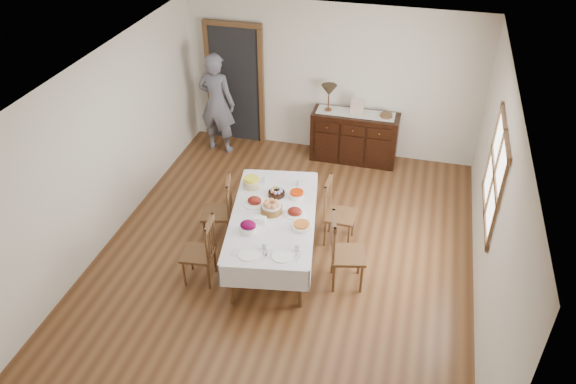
% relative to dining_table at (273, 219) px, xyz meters
% --- Properties ---
extents(ground, '(6.00, 6.00, 0.00)m').
position_rel_dining_table_xyz_m(ground, '(0.14, 0.12, -0.64)').
color(ground, brown).
extents(room_shell, '(5.02, 6.02, 2.65)m').
position_rel_dining_table_xyz_m(room_shell, '(-0.00, 0.54, 1.00)').
color(room_shell, white).
rests_on(room_shell, ground).
extents(dining_table, '(1.42, 2.26, 0.73)m').
position_rel_dining_table_xyz_m(dining_table, '(0.00, 0.00, 0.00)').
color(dining_table, white).
rests_on(dining_table, ground).
extents(chair_left_near, '(0.44, 0.44, 0.95)m').
position_rel_dining_table_xyz_m(chair_left_near, '(-0.75, -0.65, -0.16)').
color(chair_left_near, '#54371E').
rests_on(chair_left_near, ground).
extents(chair_left_far, '(0.50, 0.50, 0.99)m').
position_rel_dining_table_xyz_m(chair_left_far, '(-0.82, 0.21, -0.14)').
color(chair_left_far, '#54371E').
rests_on(chair_left_far, ground).
extents(chair_right_near, '(0.51, 0.51, 1.03)m').
position_rel_dining_table_xyz_m(chair_right_near, '(0.99, -0.26, -0.12)').
color(chair_right_near, '#54371E').
rests_on(chair_right_near, ground).
extents(chair_right_far, '(0.42, 0.42, 0.99)m').
position_rel_dining_table_xyz_m(chair_right_far, '(0.74, 0.57, -0.14)').
color(chair_right_far, '#54371E').
rests_on(chair_right_far, ground).
extents(sideboard, '(1.45, 0.53, 0.87)m').
position_rel_dining_table_xyz_m(sideboard, '(0.63, 2.84, -0.20)').
color(sideboard, black).
rests_on(sideboard, ground).
extents(person, '(0.63, 0.44, 1.92)m').
position_rel_dining_table_xyz_m(person, '(-1.74, 2.59, 0.32)').
color(person, slate).
rests_on(person, ground).
extents(bread_basket, '(0.28, 0.28, 0.17)m').
position_rel_dining_table_xyz_m(bread_basket, '(-0.03, 0.04, 0.16)').
color(bread_basket, brown).
rests_on(bread_basket, dining_table).
extents(egg_basket, '(0.23, 0.23, 0.11)m').
position_rel_dining_table_xyz_m(egg_basket, '(-0.07, 0.43, 0.13)').
color(egg_basket, black).
rests_on(egg_basket, dining_table).
extents(ham_platter_a, '(0.33, 0.33, 0.11)m').
position_rel_dining_table_xyz_m(ham_platter_a, '(-0.31, 0.18, 0.12)').
color(ham_platter_a, white).
rests_on(ham_platter_a, dining_table).
extents(ham_platter_b, '(0.28, 0.28, 0.11)m').
position_rel_dining_table_xyz_m(ham_platter_b, '(0.27, 0.07, 0.12)').
color(ham_platter_b, white).
rests_on(ham_platter_b, dining_table).
extents(beet_bowl, '(0.22, 0.22, 0.15)m').
position_rel_dining_table_xyz_m(beet_bowl, '(-0.20, -0.42, 0.15)').
color(beet_bowl, white).
rests_on(beet_bowl, dining_table).
extents(carrot_bowl, '(0.20, 0.20, 0.10)m').
position_rel_dining_table_xyz_m(carrot_bowl, '(0.21, 0.44, 0.13)').
color(carrot_bowl, white).
rests_on(carrot_bowl, dining_table).
extents(pineapple_bowl, '(0.23, 0.23, 0.15)m').
position_rel_dining_table_xyz_m(pineapple_bowl, '(-0.46, 0.53, 0.16)').
color(pineapple_bowl, '#D0BE87').
rests_on(pineapple_bowl, dining_table).
extents(casserole_dish, '(0.27, 0.27, 0.07)m').
position_rel_dining_table_xyz_m(casserole_dish, '(0.42, -0.19, 0.12)').
color(casserole_dish, white).
rests_on(casserole_dish, dining_table).
extents(butter_dish, '(0.15, 0.11, 0.07)m').
position_rel_dining_table_xyz_m(butter_dish, '(-0.11, -0.20, 0.12)').
color(butter_dish, white).
rests_on(butter_dish, dining_table).
extents(setting_left, '(0.44, 0.31, 0.10)m').
position_rel_dining_table_xyz_m(setting_left, '(-0.01, -0.80, 0.11)').
color(setting_left, white).
rests_on(setting_left, dining_table).
extents(setting_right, '(0.44, 0.31, 0.10)m').
position_rel_dining_table_xyz_m(setting_right, '(0.38, -0.72, 0.11)').
color(setting_right, white).
rests_on(setting_right, dining_table).
extents(glass_far_a, '(0.07, 0.07, 0.11)m').
position_rel_dining_table_xyz_m(glass_far_a, '(-0.32, 0.69, 0.14)').
color(glass_far_a, white).
rests_on(glass_far_a, dining_table).
extents(glass_far_b, '(0.07, 0.07, 0.10)m').
position_rel_dining_table_xyz_m(glass_far_b, '(0.17, 0.73, 0.14)').
color(glass_far_b, white).
rests_on(glass_far_b, dining_table).
extents(runner, '(1.30, 0.35, 0.01)m').
position_rel_dining_table_xyz_m(runner, '(0.62, 2.87, 0.24)').
color(runner, silver).
rests_on(runner, sideboard).
extents(table_lamp, '(0.26, 0.26, 0.46)m').
position_rel_dining_table_xyz_m(table_lamp, '(0.16, 2.85, 0.59)').
color(table_lamp, brown).
rests_on(table_lamp, sideboard).
extents(picture_frame, '(0.22, 0.08, 0.28)m').
position_rel_dining_table_xyz_m(picture_frame, '(0.64, 2.82, 0.37)').
color(picture_frame, tan).
rests_on(picture_frame, sideboard).
extents(deco_bowl, '(0.20, 0.20, 0.06)m').
position_rel_dining_table_xyz_m(deco_bowl, '(1.13, 2.85, 0.26)').
color(deco_bowl, '#54371E').
rests_on(deco_bowl, sideboard).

